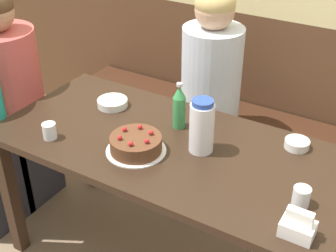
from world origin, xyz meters
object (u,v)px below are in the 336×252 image
person_pale_blue_shirt (11,103)px  bench_seat (238,147)px  glass_water_tall (49,131)px  glass_tumbler_short (301,197)px  soju_bottle (179,106)px  person_grey_tee (210,104)px  napkin_holder (298,227)px  birthday_cake (136,144)px  water_pitcher (202,126)px  bowl_soup_white (112,103)px  bowl_rice_small (297,144)px

person_pale_blue_shirt → bench_seat: bearing=37.5°
glass_water_tall → glass_tumbler_short: (1.07, 0.13, 0.00)m
soju_bottle → person_grey_tee: (-0.08, 0.48, -0.24)m
napkin_holder → soju_bottle: bearing=149.5°
birthday_cake → glass_tumbler_short: size_ratio=3.48×
birthday_cake → water_pitcher: size_ratio=1.07×
soju_bottle → person_pale_blue_shirt: person_pale_blue_shirt is taller
bowl_soup_white → napkin_holder: bearing=-20.7°
soju_bottle → napkin_holder: size_ratio=1.98×
person_grey_tee → glass_water_tall: bearing=-22.8°
bench_seat → bowl_soup_white: (-0.40, -0.69, 0.52)m
bowl_rice_small → glass_water_tall: size_ratio=1.46×
water_pitcher → glass_tumbler_short: water_pitcher is taller
birthday_cake → bowl_rice_small: 0.68m
water_pitcher → bowl_soup_white: 0.56m
bench_seat → bowl_soup_white: bowl_soup_white is taller
bench_seat → glass_tumbler_short: size_ratio=30.86×
glass_water_tall → person_pale_blue_shirt: bearing=154.2°
birthday_cake → soju_bottle: 0.28m
birthday_cake → water_pitcher: water_pitcher is taller
bench_seat → water_pitcher: size_ratio=9.54×
soju_bottle → bowl_rice_small: soju_bottle is taller
napkin_holder → birthday_cake: bearing=169.7°
birthday_cake → soju_bottle: bearing=78.2°
bowl_soup_white → bowl_rice_small: size_ratio=1.41×
soju_bottle → person_pale_blue_shirt: (-0.99, -0.10, -0.21)m
bowl_soup_white → person_pale_blue_shirt: person_pale_blue_shirt is taller
bench_seat → person_pale_blue_shirt: person_pale_blue_shirt is taller
napkin_holder → person_pale_blue_shirt: (-1.66, 0.29, -0.15)m
water_pitcher → bowl_soup_white: water_pitcher is taller
napkin_holder → person_pale_blue_shirt: person_pale_blue_shirt is taller
soju_bottle → bowl_soup_white: 0.38m
bench_seat → glass_water_tall: size_ratio=31.41×
napkin_holder → bowl_soup_white: napkin_holder is taller
glass_water_tall → glass_tumbler_short: glass_tumbler_short is taller
soju_bottle → bowl_soup_white: (-0.37, -0.00, -0.09)m
napkin_holder → glass_water_tall: (-1.10, 0.02, -0.00)m
bowl_rice_small → person_pale_blue_shirt: person_pale_blue_shirt is taller
glass_tumbler_short → person_grey_tee: 1.02m
bench_seat → napkin_holder: napkin_holder is taller
bench_seat → person_pale_blue_shirt: 1.35m
person_pale_blue_shirt → bowl_rice_small: bearing=7.8°
bench_seat → person_grey_tee: 0.44m
person_pale_blue_shirt → person_grey_tee: size_ratio=1.00×
birthday_cake → person_pale_blue_shirt: bearing=170.1°
birthday_cake → glass_tumbler_short: 0.69m
water_pitcher → soju_bottle: (-0.17, 0.12, -0.01)m
bowl_rice_small → person_grey_tee: 0.71m
soju_bottle → glass_water_tall: (-0.43, -0.37, -0.07)m
birthday_cake → glass_water_tall: (-0.38, -0.11, 0.00)m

